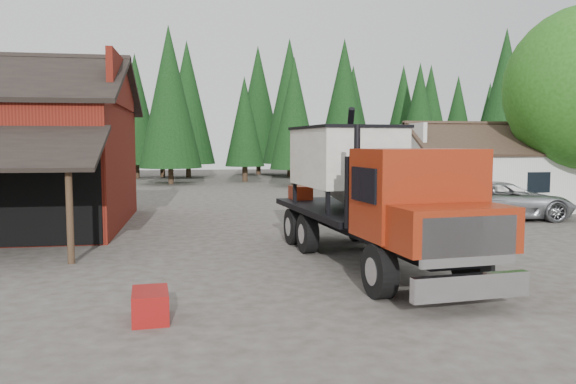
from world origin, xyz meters
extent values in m
plane|color=#403A32|center=(0.00, 0.00, 0.00)|extent=(120.00, 120.00, 0.00)
cube|color=maroon|center=(-5.00, 10.00, 6.00)|extent=(0.25, 7.00, 2.00)
cylinder|color=#382619|center=(-5.60, 2.10, 1.40)|extent=(0.20, 0.20, 2.80)
cube|color=silver|center=(13.00, 13.00, 1.50)|extent=(8.00, 6.00, 3.00)
cube|color=#38281E|center=(13.00, 11.50, 3.75)|extent=(8.60, 3.42, 1.80)
cube|color=#38281E|center=(13.00, 14.50, 3.75)|extent=(8.60, 3.42, 1.80)
cube|color=silver|center=(9.00, 13.00, 3.75)|extent=(0.20, 4.20, 1.50)
cube|color=silver|center=(17.00, 13.00, 3.75)|extent=(0.20, 4.20, 1.50)
cube|color=#38281E|center=(11.50, 9.98, 1.00)|extent=(0.90, 0.06, 2.00)
cube|color=black|center=(14.50, 9.98, 1.60)|extent=(1.20, 0.06, 1.00)
sphere|color=#225613|center=(15.80, 10.80, 5.00)|extent=(4.40, 4.40, 4.40)
cylinder|color=#382619|center=(6.00, 30.00, 0.80)|extent=(0.44, 0.44, 1.60)
cone|color=black|center=(6.00, 30.00, 5.90)|extent=(3.96, 3.96, 9.00)
cylinder|color=#382619|center=(22.00, 26.00, 0.80)|extent=(0.44, 0.44, 1.60)
cone|color=black|center=(22.00, 26.00, 6.90)|extent=(4.84, 4.84, 11.00)
cylinder|color=#382619|center=(-4.00, 34.00, 0.80)|extent=(0.44, 0.44, 1.60)
cone|color=black|center=(-4.00, 34.00, 7.40)|extent=(5.28, 5.28, 12.00)
cylinder|color=black|center=(2.07, -2.89, 0.62)|extent=(0.52, 1.28, 1.25)
cylinder|color=black|center=(4.43, -2.64, 0.62)|extent=(0.52, 1.28, 1.25)
cylinder|color=black|center=(1.51, 2.52, 0.62)|extent=(0.52, 1.28, 1.25)
cylinder|color=black|center=(3.88, 2.77, 0.62)|extent=(0.52, 1.28, 1.25)
cylinder|color=black|center=(1.35, 4.10, 0.62)|extent=(0.52, 1.28, 1.25)
cylinder|color=black|center=(3.71, 4.34, 0.62)|extent=(0.52, 1.28, 1.25)
cube|color=black|center=(2.88, 0.84, 1.08)|extent=(2.24, 9.82, 0.45)
cube|color=silver|center=(3.43, -4.51, 0.62)|extent=(2.61, 0.47, 0.51)
cube|color=silver|center=(3.42, -4.40, 1.53)|extent=(2.15, 0.33, 1.02)
cube|color=maroon|center=(3.35, -3.72, 1.70)|extent=(2.69, 1.73, 0.96)
cube|color=maroon|center=(3.20, -2.26, 2.32)|extent=(2.90, 2.19, 2.10)
cube|color=black|center=(3.29, -3.16, 2.66)|extent=(2.38, 0.33, 1.02)
cylinder|color=black|center=(1.97, -1.36, 2.95)|extent=(0.17, 0.17, 2.04)
cube|color=black|center=(3.08, -1.13, 2.27)|extent=(2.78, 0.42, 1.81)
cube|color=black|center=(2.72, 2.42, 1.38)|extent=(3.55, 6.83, 0.18)
cube|color=silver|center=(2.72, 2.42, 3.06)|extent=(2.98, 3.99, 1.81)
cone|color=silver|center=(2.72, 2.42, 1.93)|extent=(2.74, 2.74, 0.79)
cube|color=black|center=(2.72, 2.42, 3.99)|extent=(3.10, 4.11, 0.09)
cylinder|color=black|center=(3.23, 4.07, 2.95)|extent=(0.60, 2.51, 3.46)
cube|color=maroon|center=(1.76, 5.05, 1.70)|extent=(0.77, 0.97, 0.51)
cylinder|color=silver|center=(4.42, -1.39, 0.96)|extent=(0.75, 1.19, 0.63)
imported|color=#A2A4AA|center=(11.98, 8.82, 0.87)|extent=(6.52, 3.51, 1.74)
cube|color=maroon|center=(-2.92, -3.66, 0.30)|extent=(0.78, 1.15, 0.60)
camera|label=1|loc=(-2.03, -14.82, 3.51)|focal=35.00mm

